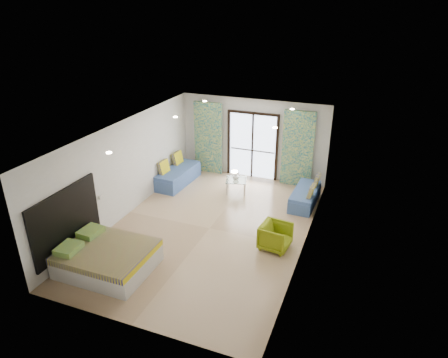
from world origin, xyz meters
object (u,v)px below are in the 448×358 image
(bed, at_px, (107,258))
(coffee_table, at_px, (236,181))
(armchair, at_px, (276,235))
(daybed_right, at_px, (305,196))
(daybed_left, at_px, (178,175))

(bed, bearing_deg, coffee_table, 74.04)
(bed, height_order, coffee_table, coffee_table)
(armchair, bearing_deg, daybed_right, 1.25)
(daybed_right, distance_m, armchair, 2.62)
(bed, xyz_separation_m, daybed_right, (3.59, 4.79, -0.03))
(coffee_table, xyz_separation_m, armchair, (1.96, -2.64, -0.02))
(bed, bearing_deg, armchair, 33.25)
(bed, relative_size, daybed_right, 1.16)
(bed, relative_size, coffee_table, 2.49)
(coffee_table, distance_m, armchair, 3.29)
(coffee_table, bearing_deg, bed, -105.96)
(bed, height_order, daybed_right, daybed_right)
(coffee_table, relative_size, armchair, 1.10)
(daybed_left, height_order, armchair, daybed_left)
(daybed_left, distance_m, coffee_table, 2.03)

